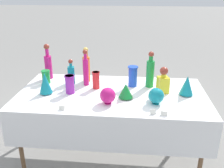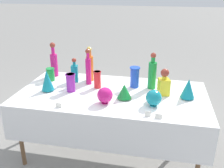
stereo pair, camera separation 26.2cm
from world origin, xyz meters
name	(u,v)px [view 1 (the left image)]	position (x,y,z in m)	size (l,w,h in m)	color
ground_plane	(112,151)	(0.00, 0.00, 0.00)	(40.00, 40.00, 0.00)	gray
display_table	(112,99)	(0.00, -0.04, 0.70)	(1.99, 1.02, 0.76)	white
tall_bottle_0	(86,67)	(-0.33, 0.31, 0.94)	(0.08, 0.08, 0.41)	orange
tall_bottle_1	(150,72)	(0.40, 0.21, 0.93)	(0.09, 0.09, 0.41)	#198C38
tall_bottle_2	(48,64)	(-0.81, 0.37, 0.94)	(0.09, 0.09, 0.43)	#C61972
tall_bottle_3	(86,69)	(-0.32, 0.19, 0.95)	(0.06, 0.06, 0.41)	#C61972
square_decanter_0	(71,73)	(-0.49, 0.23, 0.88)	(0.09, 0.09, 0.29)	teal
square_decanter_1	(163,81)	(0.53, 0.06, 0.89)	(0.13, 0.13, 0.28)	yellow
slender_vase_0	(70,84)	(-0.44, -0.05, 0.86)	(0.11, 0.11, 0.20)	purple
slender_vase_1	(96,80)	(-0.19, 0.10, 0.86)	(0.09, 0.09, 0.19)	red
slender_vase_2	(46,76)	(-0.79, 0.21, 0.84)	(0.10, 0.10, 0.15)	#198C38
slender_vase_3	(133,76)	(0.21, 0.21, 0.88)	(0.12, 0.12, 0.23)	blue
fluted_vase_0	(126,91)	(0.15, -0.12, 0.84)	(0.15, 0.15, 0.15)	#198C38
fluted_vase_1	(45,83)	(-0.69, -0.09, 0.88)	(0.14, 0.14, 0.23)	teal
fluted_vase_2	(187,85)	(0.77, 0.02, 0.87)	(0.14, 0.14, 0.21)	teal
round_bowl_0	(108,95)	(-0.02, -0.25, 0.84)	(0.15, 0.15, 0.16)	#C61972
round_bowl_1	(156,96)	(0.45, -0.22, 0.84)	(0.15, 0.15, 0.16)	teal
price_tag_left	(62,108)	(-0.42, -0.43, 0.78)	(0.06, 0.01, 0.04)	white
price_tag_center	(164,114)	(0.50, -0.45, 0.78)	(0.06, 0.01, 0.04)	white
price_tag_right	(153,112)	(0.41, -0.43, 0.78)	(0.05, 0.01, 0.05)	white
cardboard_box_behind_left	(135,95)	(0.25, 1.23, 0.18)	(0.44, 0.36, 0.43)	tan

